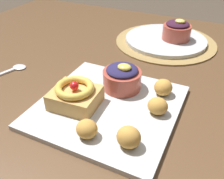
{
  "coord_description": "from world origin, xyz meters",
  "views": [
    {
      "loc": [
        0.18,
        -0.56,
        1.09
      ],
      "look_at": [
        -0.02,
        -0.15,
        0.77
      ],
      "focal_mm": 40.03,
      "sensor_mm": 36.0,
      "label": 1
    }
  ],
  "objects_px": {
    "back_ramekin": "(177,30)",
    "fritter_front": "(158,106)",
    "berry_ramekin": "(122,77)",
    "cake_slice": "(75,95)",
    "fritter_extra": "(163,87)",
    "front_plate": "(108,106)",
    "fritter_middle": "(87,129)",
    "back_plate": "(165,39)",
    "fritter_back": "(129,137)",
    "spoon": "(11,70)"
  },
  "relations": [
    {
      "from": "fritter_back",
      "to": "fritter_front",
      "type": "bearing_deg",
      "value": 80.24
    },
    {
      "from": "fritter_back",
      "to": "back_plate",
      "type": "bearing_deg",
      "value": 98.23
    },
    {
      "from": "fritter_middle",
      "to": "berry_ramekin",
      "type": "bearing_deg",
      "value": 92.36
    },
    {
      "from": "fritter_front",
      "to": "fritter_back",
      "type": "xyz_separation_m",
      "value": [
        -0.02,
        -0.11,
        0.0
      ]
    },
    {
      "from": "front_plate",
      "to": "back_ramekin",
      "type": "relative_size",
      "value": 3.22
    },
    {
      "from": "fritter_middle",
      "to": "back_ramekin",
      "type": "relative_size",
      "value": 0.45
    },
    {
      "from": "fritter_middle",
      "to": "fritter_extra",
      "type": "distance_m",
      "value": 0.22
    },
    {
      "from": "fritter_front",
      "to": "back_plate",
      "type": "distance_m",
      "value": 0.41
    },
    {
      "from": "front_plate",
      "to": "fritter_middle",
      "type": "bearing_deg",
      "value": -85.71
    },
    {
      "from": "berry_ramekin",
      "to": "back_ramekin",
      "type": "bearing_deg",
      "value": 82.0
    },
    {
      "from": "spoon",
      "to": "fritter_extra",
      "type": "bearing_deg",
      "value": -64.21
    },
    {
      "from": "fritter_extra",
      "to": "back_ramekin",
      "type": "distance_m",
      "value": 0.33
    },
    {
      "from": "front_plate",
      "to": "fritter_front",
      "type": "xyz_separation_m",
      "value": [
        0.11,
        0.02,
        0.02
      ]
    },
    {
      "from": "front_plate",
      "to": "berry_ramekin",
      "type": "relative_size",
      "value": 3.24
    },
    {
      "from": "front_plate",
      "to": "fritter_front",
      "type": "bearing_deg",
      "value": 9.91
    },
    {
      "from": "cake_slice",
      "to": "back_plate",
      "type": "bearing_deg",
      "value": 79.95
    },
    {
      "from": "back_ramekin",
      "to": "fritter_middle",
      "type": "bearing_deg",
      "value": -94.46
    },
    {
      "from": "fritter_back",
      "to": "back_plate",
      "type": "relative_size",
      "value": 0.16
    },
    {
      "from": "front_plate",
      "to": "fritter_extra",
      "type": "relative_size",
      "value": 7.09
    },
    {
      "from": "berry_ramekin",
      "to": "fritter_middle",
      "type": "height_order",
      "value": "berry_ramekin"
    },
    {
      "from": "fritter_back",
      "to": "back_plate",
      "type": "xyz_separation_m",
      "value": [
        -0.07,
        0.51,
        -0.02
      ]
    },
    {
      "from": "fritter_back",
      "to": "fritter_extra",
      "type": "distance_m",
      "value": 0.19
    },
    {
      "from": "berry_ramekin",
      "to": "fritter_back",
      "type": "relative_size",
      "value": 2.06
    },
    {
      "from": "berry_ramekin",
      "to": "fritter_middle",
      "type": "distance_m",
      "value": 0.18
    },
    {
      "from": "cake_slice",
      "to": "fritter_extra",
      "type": "height_order",
      "value": "cake_slice"
    },
    {
      "from": "fritter_extra",
      "to": "spoon",
      "type": "distance_m",
      "value": 0.43
    },
    {
      "from": "cake_slice",
      "to": "fritter_back",
      "type": "distance_m",
      "value": 0.16
    },
    {
      "from": "cake_slice",
      "to": "front_plate",
      "type": "bearing_deg",
      "value": 26.01
    },
    {
      "from": "front_plate",
      "to": "back_plate",
      "type": "distance_m",
      "value": 0.41
    },
    {
      "from": "fritter_back",
      "to": "back_ramekin",
      "type": "bearing_deg",
      "value": 94.36
    },
    {
      "from": "fritter_extra",
      "to": "back_plate",
      "type": "bearing_deg",
      "value": 104.57
    },
    {
      "from": "fritter_middle",
      "to": "fritter_back",
      "type": "xyz_separation_m",
      "value": [
        0.08,
        0.01,
        0.0
      ]
    },
    {
      "from": "front_plate",
      "to": "cake_slice",
      "type": "distance_m",
      "value": 0.08
    },
    {
      "from": "fritter_back",
      "to": "fritter_extra",
      "type": "xyz_separation_m",
      "value": [
        0.01,
        0.19,
        -0.0
      ]
    },
    {
      "from": "cake_slice",
      "to": "fritter_front",
      "type": "xyz_separation_m",
      "value": [
        0.17,
        0.05,
        -0.01
      ]
    },
    {
      "from": "front_plate",
      "to": "fritter_back",
      "type": "xyz_separation_m",
      "value": [
        0.09,
        -0.09,
        0.03
      ]
    },
    {
      "from": "cake_slice",
      "to": "fritter_middle",
      "type": "bearing_deg",
      "value": -45.69
    },
    {
      "from": "berry_ramekin",
      "to": "fritter_front",
      "type": "height_order",
      "value": "berry_ramekin"
    },
    {
      "from": "front_plate",
      "to": "fritter_middle",
      "type": "distance_m",
      "value": 0.11
    },
    {
      "from": "back_plate",
      "to": "fritter_front",
      "type": "bearing_deg",
      "value": -76.77
    },
    {
      "from": "front_plate",
      "to": "spoon",
      "type": "bearing_deg",
      "value": 174.47
    },
    {
      "from": "berry_ramekin",
      "to": "fritter_middle",
      "type": "relative_size",
      "value": 2.23
    },
    {
      "from": "fritter_back",
      "to": "fritter_middle",
      "type": "bearing_deg",
      "value": -171.74
    },
    {
      "from": "fritter_middle",
      "to": "back_ramekin",
      "type": "height_order",
      "value": "back_ramekin"
    },
    {
      "from": "fritter_extra",
      "to": "cake_slice",
      "type": "bearing_deg",
      "value": -142.99
    },
    {
      "from": "cake_slice",
      "to": "back_ramekin",
      "type": "distance_m",
      "value": 0.46
    },
    {
      "from": "back_ramekin",
      "to": "fritter_front",
      "type": "bearing_deg",
      "value": -81.69
    },
    {
      "from": "back_ramekin",
      "to": "spoon",
      "type": "height_order",
      "value": "back_ramekin"
    },
    {
      "from": "fritter_middle",
      "to": "fritter_front",
      "type": "bearing_deg",
      "value": 51.37
    },
    {
      "from": "fritter_front",
      "to": "back_ramekin",
      "type": "relative_size",
      "value": 0.46
    }
  ]
}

